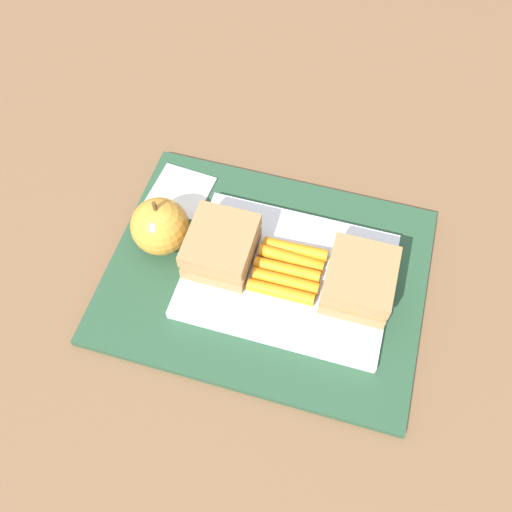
{
  "coord_description": "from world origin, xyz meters",
  "views": [
    {
      "loc": [
        -0.07,
        0.3,
        0.56
      ],
      "look_at": [
        0.01,
        0.0,
        0.04
      ],
      "focal_mm": 38.64,
      "sensor_mm": 36.0,
      "label": 1
    }
  ],
  "objects_px": {
    "sandwich_half_left": "(359,280)",
    "apple": "(160,226)",
    "carrot_sticks_bundle": "(288,270)",
    "sandwich_half_right": "(221,246)",
    "food_tray": "(288,275)",
    "paper_napkin": "(180,192)"
  },
  "relations": [
    {
      "from": "food_tray",
      "to": "sandwich_half_right",
      "type": "relative_size",
      "value": 2.88
    },
    {
      "from": "food_tray",
      "to": "carrot_sticks_bundle",
      "type": "bearing_deg",
      "value": 8.01
    },
    {
      "from": "sandwich_half_left",
      "to": "paper_napkin",
      "type": "height_order",
      "value": "sandwich_half_left"
    },
    {
      "from": "paper_napkin",
      "to": "food_tray",
      "type": "bearing_deg",
      "value": 152.81
    },
    {
      "from": "sandwich_half_left",
      "to": "sandwich_half_right",
      "type": "relative_size",
      "value": 1.0
    },
    {
      "from": "sandwich_half_right",
      "to": "carrot_sticks_bundle",
      "type": "xyz_separation_m",
      "value": [
        -0.08,
        0.0,
        -0.02
      ]
    },
    {
      "from": "sandwich_half_left",
      "to": "apple",
      "type": "distance_m",
      "value": 0.23
    },
    {
      "from": "carrot_sticks_bundle",
      "to": "apple",
      "type": "bearing_deg",
      "value": -2.59
    },
    {
      "from": "sandwich_half_left",
      "to": "sandwich_half_right",
      "type": "distance_m",
      "value": 0.16
    },
    {
      "from": "food_tray",
      "to": "carrot_sticks_bundle",
      "type": "xyz_separation_m",
      "value": [
        0.0,
        0.0,
        0.01
      ]
    },
    {
      "from": "carrot_sticks_bundle",
      "to": "apple",
      "type": "height_order",
      "value": "apple"
    },
    {
      "from": "apple",
      "to": "food_tray",
      "type": "bearing_deg",
      "value": 177.44
    },
    {
      "from": "sandwich_half_left",
      "to": "paper_napkin",
      "type": "xyz_separation_m",
      "value": [
        0.24,
        -0.08,
        -0.03
      ]
    },
    {
      "from": "sandwich_half_right",
      "to": "paper_napkin",
      "type": "bearing_deg",
      "value": -45.06
    },
    {
      "from": "sandwich_half_right",
      "to": "carrot_sticks_bundle",
      "type": "height_order",
      "value": "sandwich_half_right"
    },
    {
      "from": "food_tray",
      "to": "sandwich_half_left",
      "type": "height_order",
      "value": "sandwich_half_left"
    },
    {
      "from": "food_tray",
      "to": "carrot_sticks_bundle",
      "type": "relative_size",
      "value": 2.96
    },
    {
      "from": "paper_napkin",
      "to": "sandwich_half_left",
      "type": "bearing_deg",
      "value": 160.95
    },
    {
      "from": "apple",
      "to": "paper_napkin",
      "type": "relative_size",
      "value": 1.12
    },
    {
      "from": "sandwich_half_right",
      "to": "carrot_sticks_bundle",
      "type": "bearing_deg",
      "value": 179.95
    },
    {
      "from": "apple",
      "to": "paper_napkin",
      "type": "distance_m",
      "value": 0.08
    },
    {
      "from": "sandwich_half_left",
      "to": "apple",
      "type": "height_order",
      "value": "apple"
    }
  ]
}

